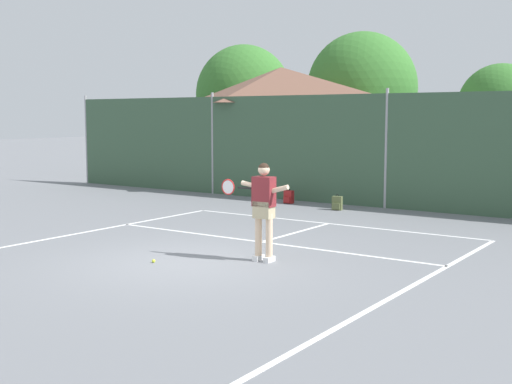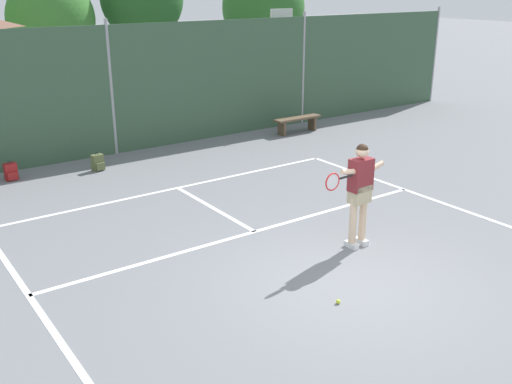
{
  "view_description": "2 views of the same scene",
  "coord_description": "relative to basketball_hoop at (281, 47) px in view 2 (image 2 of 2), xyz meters",
  "views": [
    {
      "loc": [
        7.99,
        -9.25,
        2.73
      ],
      "look_at": [
        -0.7,
        3.29,
        0.97
      ],
      "focal_mm": 46.7,
      "sensor_mm": 36.0,
      "label": 1
    },
    {
      "loc": [
        -5.78,
        -5.75,
        4.39
      ],
      "look_at": [
        -0.2,
        2.15,
        0.92
      ],
      "focal_mm": 41.26,
      "sensor_mm": 36.0,
      "label": 2
    }
  ],
  "objects": [
    {
      "name": "ground_plane",
      "position": [
        -6.74,
        -10.51,
        -2.31
      ],
      "size": [
        120.0,
        120.0,
        0.0
      ],
      "primitive_type": "plane",
      "color": "slate"
    },
    {
      "name": "backpack_red",
      "position": [
        -9.64,
        -2.25,
        -2.12
      ],
      "size": [
        0.29,
        0.25,
        0.46
      ],
      "color": "maroon",
      "rests_on": "ground"
    },
    {
      "name": "chainlink_fence",
      "position": [
        -6.74,
        -1.51,
        -0.62
      ],
      "size": [
        26.09,
        0.09,
        3.52
      ],
      "color": "#38563D",
      "rests_on": "ground"
    },
    {
      "name": "basketball_hoop",
      "position": [
        0.0,
        0.0,
        0.0
      ],
      "size": [
        0.9,
        0.67,
        3.55
      ],
      "color": "#9E9EA3",
      "rests_on": "ground"
    },
    {
      "name": "courtside_bench",
      "position": [
        -1.26,
        -2.53,
        -1.95
      ],
      "size": [
        1.6,
        0.36,
        0.48
      ],
      "color": "brown",
      "rests_on": "ground"
    },
    {
      "name": "court_markings",
      "position": [
        -6.74,
        -9.86,
        -2.31
      ],
      "size": [
        8.3,
        11.1,
        0.01
      ],
      "color": "white",
      "rests_on": "ground"
    },
    {
      "name": "backpack_olive",
      "position": [
        -7.7,
        -2.71,
        -2.12
      ],
      "size": [
        0.31,
        0.28,
        0.46
      ],
      "color": "#566038",
      "rests_on": "ground"
    },
    {
      "name": "tennis_ball",
      "position": [
        -7.24,
        -10.85,
        -2.28
      ],
      "size": [
        0.07,
        0.07,
        0.07
      ],
      "primitive_type": "sphere",
      "color": "#CCE033",
      "rests_on": "ground"
    },
    {
      "name": "tennis_player",
      "position": [
        -5.64,
        -9.58,
        -1.2
      ],
      "size": [
        1.43,
        0.27,
        1.85
      ],
      "color": "silver",
      "rests_on": "ground"
    }
  ]
}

